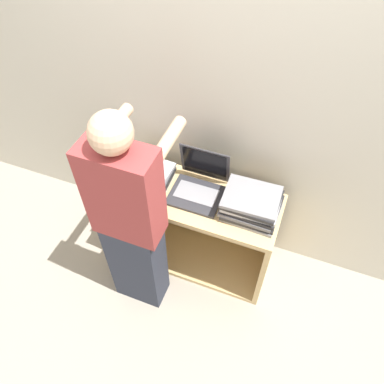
{
  "coord_description": "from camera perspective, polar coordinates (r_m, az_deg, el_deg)",
  "views": [
    {
      "loc": [
        0.54,
        -1.24,
        2.59
      ],
      "look_at": [
        0.0,
        0.16,
        0.85
      ],
      "focal_mm": 35.0,
      "sensor_mm": 36.0,
      "label": 1
    }
  ],
  "objects": [
    {
      "name": "ground_plane",
      "position": [
        2.93,
        -1.17,
        -13.24
      ],
      "size": [
        12.0,
        12.0,
        0.0
      ],
      "primitive_type": "plane",
      "color": "#9E9384"
    },
    {
      "name": "wall_back",
      "position": [
        2.35,
        3.64,
        12.65
      ],
      "size": [
        8.0,
        0.05,
        2.4
      ],
      "color": "beige",
      "rests_on": "ground_plane"
    },
    {
      "name": "cart",
      "position": [
        2.76,
        0.99,
        -4.66
      ],
      "size": [
        1.12,
        0.46,
        0.73
      ],
      "color": "tan",
      "rests_on": "ground_plane"
    },
    {
      "name": "laptop_open",
      "position": [
        2.43,
        1.04,
        1.09
      ],
      "size": [
        0.33,
        0.33,
        0.29
      ],
      "color": "#333338",
      "rests_on": "cart"
    },
    {
      "name": "laptop_stack_left",
      "position": [
        2.5,
        -7.17,
        2.47
      ],
      "size": [
        0.35,
        0.3,
        0.11
      ],
      "color": "#B7B7BC",
      "rests_on": "cart"
    },
    {
      "name": "laptop_stack_right",
      "position": [
        2.32,
        9.05,
        -1.89
      ],
      "size": [
        0.36,
        0.29,
        0.16
      ],
      "color": "gray",
      "rests_on": "cart"
    },
    {
      "name": "person",
      "position": [
        2.23,
        -9.32,
        -4.85
      ],
      "size": [
        0.4,
        0.53,
        1.61
      ],
      "color": "#2D3342",
      "rests_on": "ground_plane"
    }
  ]
}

